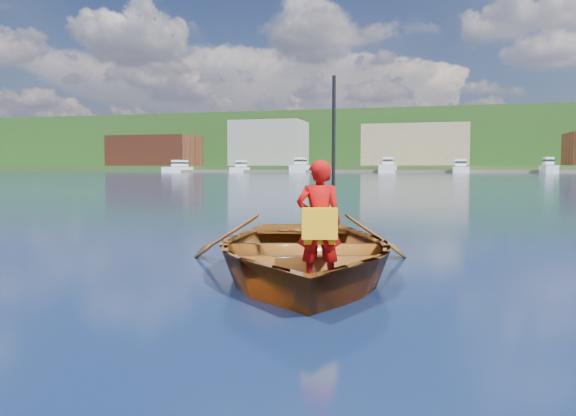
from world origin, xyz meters
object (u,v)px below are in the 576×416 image
object	(u,v)px
child_paddler	(319,222)
marina_yachts	(421,168)
rowboat	(302,251)
dock	(463,171)

from	to	relation	value
child_paddler	marina_yachts	xyz separation A→B (m)	(-3.44, 143.21, 0.66)
child_paddler	rowboat	bearing A→B (deg)	114.24
dock	marina_yachts	xyz separation A→B (m)	(-10.43, -4.67, 0.97)
rowboat	dock	world-z (taller)	dock
rowboat	dock	size ratio (longest dim) A/B	0.03
rowboat	marina_yachts	world-z (taller)	marina_yachts
rowboat	child_paddler	xyz separation A→B (m)	(0.37, -0.83, 0.42)
child_paddler	marina_yachts	size ratio (longest dim) A/B	0.01
rowboat	marina_yachts	xyz separation A→B (m)	(-3.07, 142.38, 1.08)
dock	marina_yachts	size ratio (longest dim) A/B	1.12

